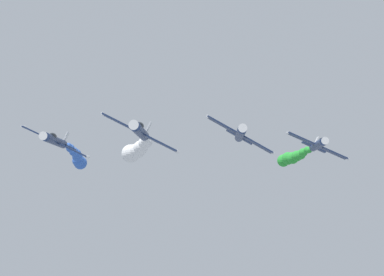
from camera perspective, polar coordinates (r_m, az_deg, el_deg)
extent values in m
cylinder|color=navy|center=(68.76, -4.75, 0.59)|extent=(1.48, 9.00, 1.48)
cone|color=white|center=(63.74, -5.28, 1.13)|extent=(1.40, 1.20, 1.40)
cube|color=navy|center=(69.15, -4.75, 0.47)|extent=(8.28, 1.90, 4.33)
cylinder|color=white|center=(68.59, -1.36, -1.24)|extent=(0.48, 1.40, 0.48)
cylinder|color=white|center=(70.01, -8.08, 2.15)|extent=(0.48, 1.40, 0.48)
cube|color=navy|center=(72.71, -4.38, 0.25)|extent=(3.47, 1.20, 1.88)
cube|color=white|center=(72.86, -4.04, 0.88)|extent=(0.85, 1.10, 1.49)
ellipsoid|color=black|center=(67.02, -4.74, 1.15)|extent=(1.03, 2.20, 0.99)
sphere|color=white|center=(75.50, -4.21, -0.11)|extent=(0.90, 0.90, 0.90)
sphere|color=white|center=(77.34, -4.26, -0.26)|extent=(1.15, 1.15, 1.15)
sphere|color=white|center=(79.16, -4.14, -0.40)|extent=(1.45, 1.45, 1.45)
sphere|color=white|center=(81.04, -4.34, -0.44)|extent=(1.62, 1.62, 1.62)
sphere|color=white|center=(82.88, -4.58, -0.78)|extent=(1.64, 1.64, 1.64)
sphere|color=white|center=(84.74, -4.69, -0.89)|extent=(1.96, 1.96, 1.96)
sphere|color=white|center=(86.60, -4.95, -1.15)|extent=(2.14, 2.14, 2.14)
sphere|color=white|center=(88.51, -5.33, -1.31)|extent=(2.29, 2.29, 2.29)
sphere|color=white|center=(90.40, -5.61, -1.43)|extent=(2.64, 2.64, 2.64)
cylinder|color=navy|center=(77.45, 4.44, 0.39)|extent=(1.50, 9.00, 1.50)
cone|color=white|center=(72.39, 4.62, 0.86)|extent=(1.43, 1.20, 1.43)
cube|color=navy|center=(77.84, 4.39, 0.29)|extent=(8.08, 1.90, 4.72)
cylinder|color=white|center=(77.89, 7.34, -1.37)|extent=(0.49, 1.40, 0.49)
cylinder|color=white|center=(78.05, 1.44, 1.95)|extent=(0.49, 1.40, 0.49)
cube|color=navy|center=(81.43, 4.33, 0.09)|extent=(3.39, 1.20, 2.04)
cube|color=white|center=(81.64, 4.64, 0.64)|extent=(0.92, 1.10, 1.46)
ellipsoid|color=black|center=(75.73, 4.68, 0.87)|extent=(1.04, 2.20, 1.00)
cylinder|color=navy|center=(81.81, -12.37, -0.25)|extent=(1.46, 9.00, 1.46)
cone|color=white|center=(76.91, -13.30, 0.15)|extent=(1.39, 1.20, 1.39)
cube|color=navy|center=(82.20, -12.33, -0.34)|extent=(8.41, 1.90, 4.06)
cylinder|color=white|center=(81.11, -9.51, -1.71)|extent=(0.48, 1.40, 0.48)
cylinder|color=white|center=(83.53, -15.07, 0.98)|extent=(0.48, 1.40, 0.48)
cube|color=navy|center=(85.68, -11.70, -0.50)|extent=(3.52, 1.20, 1.77)
cube|color=white|center=(85.77, -11.42, 0.04)|extent=(0.80, 1.10, 1.51)
ellipsoid|color=black|center=(80.08, -12.53, 0.20)|extent=(1.02, 2.20, 0.97)
sphere|color=blue|center=(88.68, -11.18, -0.72)|extent=(0.92, 0.92, 0.92)
sphere|color=blue|center=(90.79, -11.02, -0.92)|extent=(1.21, 1.21, 1.21)
sphere|color=blue|center=(92.82, -10.73, -1.22)|extent=(1.31, 1.31, 1.31)
sphere|color=blue|center=(94.89, -10.49, -1.41)|extent=(1.43, 1.43, 1.43)
sphere|color=blue|center=(97.01, -10.40, -1.66)|extent=(1.60, 1.60, 1.60)
sphere|color=blue|center=(99.11, -10.31, -2.04)|extent=(1.91, 1.91, 1.91)
sphere|color=blue|center=(101.19, -10.12, -2.24)|extent=(2.10, 2.10, 2.10)
cylinder|color=navy|center=(91.25, 11.40, -0.62)|extent=(1.46, 9.00, 1.46)
cone|color=white|center=(86.25, 11.96, -0.28)|extent=(1.38, 1.20, 1.38)
cube|color=navy|center=(91.63, 11.34, -0.70)|extent=(8.44, 1.90, 3.99)
cylinder|color=white|center=(92.25, 13.93, -1.86)|extent=(0.48, 1.40, 0.48)
cylinder|color=white|center=(91.23, 8.72, 0.48)|extent=(0.48, 1.40, 0.48)
cube|color=navy|center=(95.19, 11.02, -0.83)|extent=(3.53, 1.20, 1.74)
cube|color=white|center=(95.43, 11.22, -0.33)|extent=(0.79, 1.10, 1.51)
ellipsoid|color=black|center=(89.57, 11.72, -0.21)|extent=(1.02, 2.20, 0.97)
sphere|color=green|center=(98.20, 10.62, -1.09)|extent=(0.95, 0.95, 0.95)
sphere|color=green|center=(100.29, 10.45, -1.08)|extent=(1.11, 1.11, 1.11)
sphere|color=green|center=(102.30, 10.09, -1.30)|extent=(1.39, 1.39, 1.39)
sphere|color=green|center=(104.34, 9.87, -1.51)|extent=(1.61, 1.61, 1.61)
sphere|color=green|center=(106.37, 9.53, -1.63)|extent=(1.82, 1.82, 1.82)
sphere|color=green|center=(108.38, 9.15, -1.81)|extent=(2.04, 2.04, 2.04)
sphere|color=green|center=(110.40, 8.75, -1.85)|extent=(2.23, 2.23, 2.23)
sphere|color=green|center=(112.40, 8.32, -2.05)|extent=(2.21, 2.21, 2.21)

